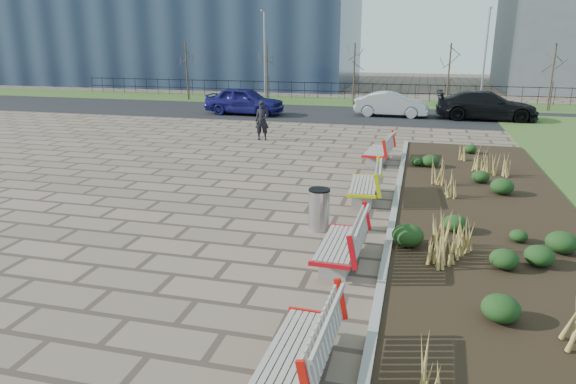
% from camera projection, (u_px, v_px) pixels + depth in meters
% --- Properties ---
extents(ground, '(120.00, 120.00, 0.00)m').
position_uv_depth(ground, '(175.00, 274.00, 9.91)').
color(ground, '#725C4E').
rests_on(ground, ground).
extents(planting_bed, '(4.50, 18.00, 0.10)m').
position_uv_depth(planting_bed, '(488.00, 215.00, 13.05)').
color(planting_bed, black).
rests_on(planting_bed, ground).
extents(planting_curb, '(0.16, 18.00, 0.15)m').
position_uv_depth(planting_curb, '(395.00, 207.00, 13.60)').
color(planting_curb, gray).
rests_on(planting_curb, ground).
extents(grass_verge_far, '(80.00, 5.00, 0.04)m').
position_uv_depth(grass_verge_far, '(356.00, 102.00, 35.87)').
color(grass_verge_far, '#33511E').
rests_on(grass_verge_far, ground).
extents(road, '(80.00, 7.00, 0.02)m').
position_uv_depth(road, '(343.00, 114.00, 30.31)').
color(road, black).
rests_on(road, ground).
extents(bench_a, '(0.98, 2.13, 1.00)m').
position_uv_depth(bench_a, '(295.00, 346.00, 6.75)').
color(bench_a, red).
rests_on(bench_a, ground).
extents(bench_b, '(0.95, 2.12, 1.00)m').
position_uv_depth(bench_b, '(339.00, 241.00, 10.23)').
color(bench_b, red).
rests_on(bench_b, ground).
extents(bench_c, '(1.01, 2.15, 1.00)m').
position_uv_depth(bench_c, '(364.00, 183.00, 14.30)').
color(bench_c, yellow).
rests_on(bench_c, ground).
extents(bench_d, '(1.08, 2.17, 1.00)m').
position_uv_depth(bench_d, '(378.00, 149.00, 18.63)').
color(bench_d, red).
rests_on(bench_d, ground).
extents(litter_bin, '(0.49, 0.49, 0.99)m').
position_uv_depth(litter_bin, '(319.00, 210.00, 12.08)').
color(litter_bin, '#B2B2B7').
rests_on(litter_bin, ground).
extents(pedestrian, '(0.68, 0.51, 1.71)m').
position_uv_depth(pedestrian, '(262.00, 121.00, 22.63)').
color(pedestrian, black).
rests_on(pedestrian, ground).
extents(car_blue, '(4.74, 2.15, 1.58)m').
position_uv_depth(car_blue, '(245.00, 101.00, 30.09)').
color(car_blue, navy).
rests_on(car_blue, road).
extents(car_silver, '(4.20, 1.61, 1.36)m').
position_uv_depth(car_silver, '(392.00, 104.00, 29.36)').
color(car_silver, '#999CA1').
rests_on(car_silver, road).
extents(car_black, '(5.36, 2.18, 1.56)m').
position_uv_depth(car_black, '(486.00, 105.00, 28.13)').
color(car_black, black).
rests_on(car_black, road).
extents(tree_a, '(1.40, 1.40, 4.00)m').
position_uv_depth(tree_a, '(187.00, 71.00, 36.74)').
color(tree_a, '#4C3D2D').
rests_on(tree_a, grass_verge_far).
extents(tree_b, '(1.40, 1.40, 4.00)m').
position_uv_depth(tree_b, '(267.00, 73.00, 35.31)').
color(tree_b, '#4C3D2D').
rests_on(tree_b, grass_verge_far).
extents(tree_c, '(1.40, 1.40, 4.00)m').
position_uv_depth(tree_c, '(354.00, 74.00, 33.89)').
color(tree_c, '#4C3D2D').
rests_on(tree_c, grass_verge_far).
extents(tree_d, '(1.40, 1.40, 4.00)m').
position_uv_depth(tree_d, '(449.00, 76.00, 32.47)').
color(tree_d, '#4C3D2D').
rests_on(tree_d, grass_verge_far).
extents(tree_e, '(1.40, 1.40, 4.00)m').
position_uv_depth(tree_e, '(552.00, 78.00, 31.05)').
color(tree_e, '#4C3D2D').
rests_on(tree_e, grass_verge_far).
extents(lamp_west, '(0.24, 0.60, 6.00)m').
position_uv_depth(lamp_west, '(265.00, 58.00, 34.56)').
color(lamp_west, gray).
rests_on(lamp_west, grass_verge_far).
extents(lamp_east, '(0.24, 0.60, 6.00)m').
position_uv_depth(lamp_east, '(485.00, 60.00, 31.24)').
color(lamp_east, gray).
rests_on(lamp_east, grass_verge_far).
extents(railing_fence, '(44.00, 0.10, 1.20)m').
position_uv_depth(railing_fence, '(359.00, 91.00, 37.08)').
color(railing_fence, black).
rests_on(railing_fence, grass_verge_far).
extents(building_glass, '(40.00, 14.00, 15.00)m').
position_uv_depth(building_glass, '(149.00, 4.00, 50.04)').
color(building_glass, '#192338').
rests_on(building_glass, ground).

